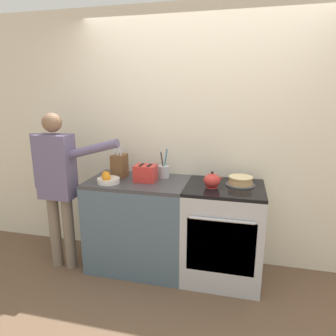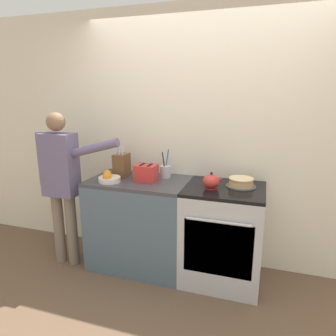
{
  "view_description": "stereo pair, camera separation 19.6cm",
  "coord_description": "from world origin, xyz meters",
  "px_view_note": "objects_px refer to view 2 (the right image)",
  "views": [
    {
      "loc": [
        0.36,
        -2.37,
        1.76
      ],
      "look_at": [
        -0.29,
        0.28,
        1.08
      ],
      "focal_mm": 32.0,
      "sensor_mm": 36.0,
      "label": 1
    },
    {
      "loc": [
        0.55,
        -2.32,
        1.76
      ],
      "look_at": [
        -0.29,
        0.28,
        1.08
      ],
      "focal_mm": 32.0,
      "sensor_mm": 36.0,
      "label": 2
    }
  ],
  "objects_px": {
    "knife_block": "(122,165)",
    "toaster": "(146,173)",
    "utensil_crock": "(165,171)",
    "layer_cake": "(241,183)",
    "person_baker": "(62,177)",
    "stove_range": "(222,234)",
    "fruit_bowl": "(109,178)",
    "tea_kettle": "(211,182)"
  },
  "relations": [
    {
      "from": "knife_block",
      "to": "toaster",
      "type": "distance_m",
      "value": 0.32
    },
    {
      "from": "toaster",
      "to": "utensil_crock",
      "type": "bearing_deg",
      "value": 50.35
    },
    {
      "from": "layer_cake",
      "to": "person_baker",
      "type": "bearing_deg",
      "value": -170.68
    },
    {
      "from": "stove_range",
      "to": "toaster",
      "type": "xyz_separation_m",
      "value": [
        -0.76,
        -0.01,
        0.55
      ]
    },
    {
      "from": "stove_range",
      "to": "knife_block",
      "type": "relative_size",
      "value": 2.88
    },
    {
      "from": "stove_range",
      "to": "utensil_crock",
      "type": "xyz_separation_m",
      "value": [
        -0.62,
        0.16,
        0.53
      ]
    },
    {
      "from": "fruit_bowl",
      "to": "utensil_crock",
      "type": "bearing_deg",
      "value": 34.24
    },
    {
      "from": "layer_cake",
      "to": "person_baker",
      "type": "height_order",
      "value": "person_baker"
    },
    {
      "from": "fruit_bowl",
      "to": "tea_kettle",
      "type": "bearing_deg",
      "value": 6.16
    },
    {
      "from": "knife_block",
      "to": "person_baker",
      "type": "relative_size",
      "value": 0.2
    },
    {
      "from": "knife_block",
      "to": "toaster",
      "type": "relative_size",
      "value": 1.47
    },
    {
      "from": "fruit_bowl",
      "to": "stove_range",
      "type": "bearing_deg",
      "value": 8.49
    },
    {
      "from": "tea_kettle",
      "to": "fruit_bowl",
      "type": "bearing_deg",
      "value": -173.84
    },
    {
      "from": "utensil_crock",
      "to": "person_baker",
      "type": "xyz_separation_m",
      "value": [
        -0.98,
        -0.37,
        -0.05
      ]
    },
    {
      "from": "layer_cake",
      "to": "toaster",
      "type": "xyz_separation_m",
      "value": [
        -0.9,
        -0.09,
        0.04
      ]
    },
    {
      "from": "person_baker",
      "to": "stove_range",
      "type": "bearing_deg",
      "value": -3.93
    },
    {
      "from": "fruit_bowl",
      "to": "person_baker",
      "type": "height_order",
      "value": "person_baker"
    },
    {
      "from": "fruit_bowl",
      "to": "layer_cake",
      "type": "bearing_deg",
      "value": 10.96
    },
    {
      "from": "utensil_crock",
      "to": "fruit_bowl",
      "type": "xyz_separation_m",
      "value": [
        -0.47,
        -0.32,
        -0.03
      ]
    },
    {
      "from": "utensil_crock",
      "to": "toaster",
      "type": "xyz_separation_m",
      "value": [
        -0.14,
        -0.17,
        0.02
      ]
    },
    {
      "from": "fruit_bowl",
      "to": "person_baker",
      "type": "bearing_deg",
      "value": -174.71
    },
    {
      "from": "layer_cake",
      "to": "toaster",
      "type": "bearing_deg",
      "value": -174.4
    },
    {
      "from": "stove_range",
      "to": "knife_block",
      "type": "height_order",
      "value": "knife_block"
    },
    {
      "from": "fruit_bowl",
      "to": "toaster",
      "type": "distance_m",
      "value": 0.36
    },
    {
      "from": "layer_cake",
      "to": "toaster",
      "type": "distance_m",
      "value": 0.91
    },
    {
      "from": "tea_kettle",
      "to": "fruit_bowl",
      "type": "xyz_separation_m",
      "value": [
        -0.98,
        -0.11,
        -0.02
      ]
    },
    {
      "from": "tea_kettle",
      "to": "layer_cake",
      "type": "bearing_deg",
      "value": 27.82
    },
    {
      "from": "tea_kettle",
      "to": "knife_block",
      "type": "height_order",
      "value": "knife_block"
    },
    {
      "from": "toaster",
      "to": "person_baker",
      "type": "distance_m",
      "value": 0.86
    },
    {
      "from": "tea_kettle",
      "to": "knife_block",
      "type": "relative_size",
      "value": 0.57
    },
    {
      "from": "stove_range",
      "to": "tea_kettle",
      "type": "bearing_deg",
      "value": -153.19
    },
    {
      "from": "stove_range",
      "to": "layer_cake",
      "type": "distance_m",
      "value": 0.53
    },
    {
      "from": "knife_block",
      "to": "fruit_bowl",
      "type": "xyz_separation_m",
      "value": [
        -0.02,
        -0.24,
        -0.08
      ]
    },
    {
      "from": "tea_kettle",
      "to": "person_baker",
      "type": "height_order",
      "value": "person_baker"
    },
    {
      "from": "layer_cake",
      "to": "person_baker",
      "type": "xyz_separation_m",
      "value": [
        -1.74,
        -0.28,
        -0.02
      ]
    },
    {
      "from": "tea_kettle",
      "to": "utensil_crock",
      "type": "xyz_separation_m",
      "value": [
        -0.51,
        0.21,
        0.0
      ]
    },
    {
      "from": "layer_cake",
      "to": "tea_kettle",
      "type": "xyz_separation_m",
      "value": [
        -0.25,
        -0.13,
        0.02
      ]
    },
    {
      "from": "fruit_bowl",
      "to": "toaster",
      "type": "bearing_deg",
      "value": 24.45
    },
    {
      "from": "layer_cake",
      "to": "stove_range",
      "type": "bearing_deg",
      "value": -151.35
    },
    {
      "from": "stove_range",
      "to": "person_baker",
      "type": "bearing_deg",
      "value": -172.52
    },
    {
      "from": "knife_block",
      "to": "layer_cake",
      "type": "bearing_deg",
      "value": 0.08
    },
    {
      "from": "person_baker",
      "to": "utensil_crock",
      "type": "bearing_deg",
      "value": 9.17
    }
  ]
}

